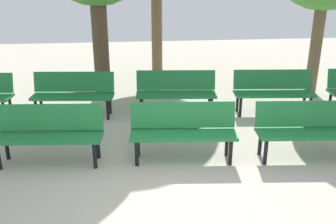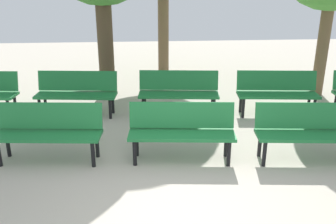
% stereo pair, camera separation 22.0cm
% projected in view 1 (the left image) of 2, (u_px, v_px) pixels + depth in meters
% --- Properties ---
extents(ground_plane, '(24.84, 24.84, 0.00)m').
position_uv_depth(ground_plane, '(189.00, 221.00, 4.33)').
color(ground_plane, '#B2A899').
extents(bench_r0_c1, '(1.64, 0.62, 0.87)m').
position_uv_depth(bench_r0_c1, '(49.00, 131.00, 5.56)').
color(bench_r0_c1, '#1E7238').
rests_on(bench_r0_c1, ground_plane).
extents(bench_r0_c2, '(1.64, 0.62, 0.87)m').
position_uv_depth(bench_r0_c2, '(183.00, 128.00, 5.66)').
color(bench_r0_c2, '#1E7238').
rests_on(bench_r0_c2, ground_plane).
extents(bench_r0_c3, '(1.64, 0.62, 0.87)m').
position_uv_depth(bench_r0_c3, '(309.00, 127.00, 5.70)').
color(bench_r0_c3, '#1E7238').
rests_on(bench_r0_c3, ground_plane).
extents(bench_r1_c1, '(1.64, 0.65, 0.87)m').
position_uv_depth(bench_r1_c1, '(73.00, 92.00, 7.42)').
color(bench_r1_c1, '#1E7238').
rests_on(bench_r1_c1, ground_plane).
extents(bench_r1_c2, '(1.64, 0.64, 0.87)m').
position_uv_depth(bench_r1_c2, '(176.00, 90.00, 7.53)').
color(bench_r1_c2, '#1E7238').
rests_on(bench_r1_c2, ground_plane).
extents(bench_r1_c3, '(1.64, 0.63, 0.87)m').
position_uv_depth(bench_r1_c3, '(273.00, 89.00, 7.58)').
color(bench_r1_c3, '#1E7238').
rests_on(bench_r1_c3, ground_plane).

